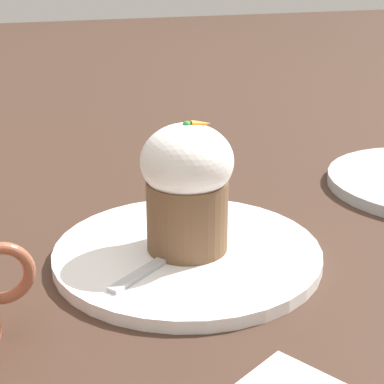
{
  "coord_description": "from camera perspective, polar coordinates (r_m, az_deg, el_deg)",
  "views": [
    {
      "loc": [
        -0.16,
        -0.5,
        0.27
      ],
      "look_at": [
        0.0,
        0.0,
        0.07
      ],
      "focal_mm": 60.0,
      "sensor_mm": 36.0,
      "label": 1
    }
  ],
  "objects": [
    {
      "name": "ground_plane",
      "position": [
        0.6,
        -0.42,
        -5.99
      ],
      "size": [
        4.0,
        4.0,
        0.0
      ],
      "primitive_type": "plane",
      "color": "#3D281E"
    },
    {
      "name": "dessert_plate",
      "position": [
        0.59,
        -0.42,
        -5.5
      ],
      "size": [
        0.25,
        0.25,
        0.01
      ],
      "color": "white",
      "rests_on": "ground_plane"
    },
    {
      "name": "carrot_cake",
      "position": [
        0.57,
        0.0,
        0.67
      ],
      "size": [
        0.08,
        0.08,
        0.12
      ],
      "color": "brown",
      "rests_on": "dessert_plate"
    },
    {
      "name": "spoon",
      "position": [
        0.58,
        -1.1,
        -5.03
      ],
      "size": [
        0.12,
        0.09,
        0.01
      ],
      "color": "#B7B7BC",
      "rests_on": "dessert_plate"
    }
  ]
}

